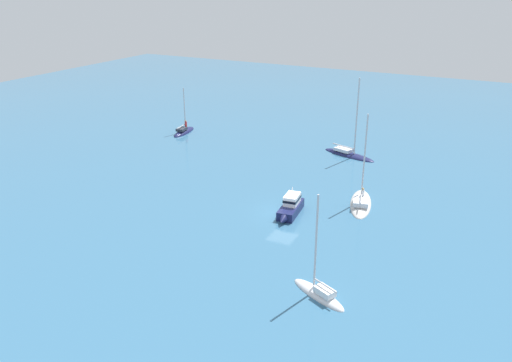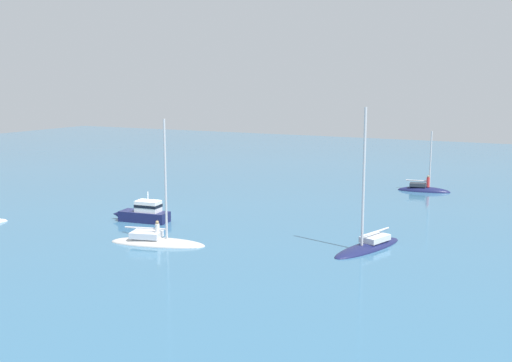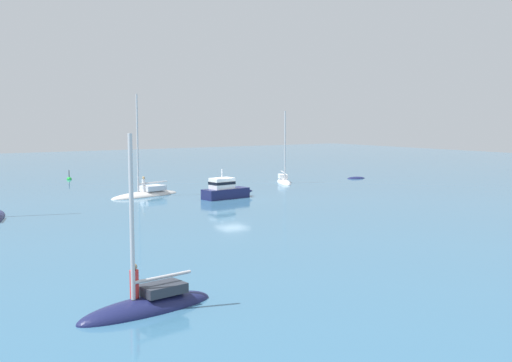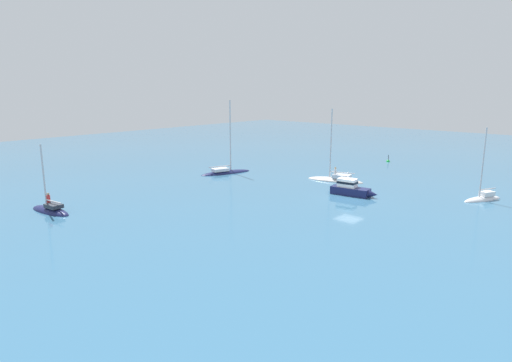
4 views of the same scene
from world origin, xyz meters
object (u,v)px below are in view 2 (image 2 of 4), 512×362
at_px(sailboat, 368,245).
at_px(cabin_cruiser, 143,213).
at_px(ketch, 157,242).
at_px(ketch_1, 424,190).

height_order(sailboat, cabin_cruiser, sailboat).
xyz_separation_m(sailboat, ketch, (13.79, 5.69, -0.06)).
xyz_separation_m(ketch, ketch_1, (-12.61, -29.78, -0.03)).
height_order(sailboat, ketch, sailboat).
bearing_deg(ketch_1, sailboat, -94.62).
bearing_deg(ketch, sailboat, 7.71).
bearing_deg(sailboat, ketch, -50.12).
distance_m(ketch_1, cabin_cruiser, 30.28).
height_order(ketch_1, cabin_cruiser, ketch_1).
bearing_deg(ketch, cabin_cruiser, 119.65).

